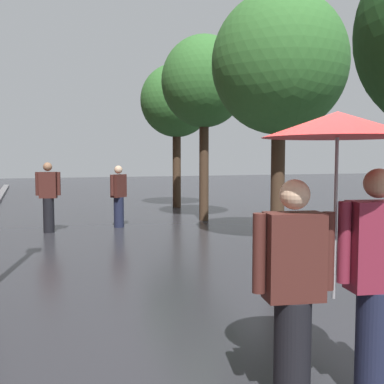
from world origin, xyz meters
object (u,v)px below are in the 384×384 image
street_tree_2 (204,83)px  pedestrian_walking_midground (48,197)px  street_tree_3 (177,101)px  pedestrian_walking_far (119,196)px  couple_under_umbrella (337,219)px  street_tree_1 (279,64)px

street_tree_2 → pedestrian_walking_midground: 5.34m
street_tree_3 → pedestrian_walking_far: bearing=-125.7°
couple_under_umbrella → pedestrian_walking_far: bearing=88.7°
street_tree_3 → pedestrian_walking_far: size_ratio=3.22×
pedestrian_walking_midground → pedestrian_walking_far: pedestrian_walking_midground is taller
street_tree_1 → pedestrian_walking_midground: size_ratio=3.05×
street_tree_2 → pedestrian_walking_far: size_ratio=3.28×
street_tree_2 → couple_under_umbrella: (-2.77, -9.55, -2.55)m
street_tree_1 → street_tree_2: street_tree_2 is taller
street_tree_3 → couple_under_umbrella: (-3.12, -13.11, -2.44)m
street_tree_2 → pedestrian_walking_far: bearing=-169.1°
street_tree_3 → pedestrian_walking_far: (-2.91, -4.05, -3.00)m
street_tree_2 → pedestrian_walking_midground: (-4.31, -0.75, -3.06)m
street_tree_3 → pedestrian_walking_midground: 7.00m
pedestrian_walking_midground → pedestrian_walking_far: size_ratio=1.06×
street_tree_1 → street_tree_2: size_ratio=0.98×
street_tree_2 → street_tree_3: bearing=84.5°
street_tree_3 → pedestrian_walking_midground: size_ratio=3.05×
street_tree_3 → pedestrian_walking_midground: (-4.66, -4.31, -2.95)m
pedestrian_walking_far → street_tree_3: bearing=54.3°
pedestrian_walking_midground → pedestrian_walking_far: (1.75, 0.26, -0.05)m
street_tree_1 → couple_under_umbrella: size_ratio=2.43×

